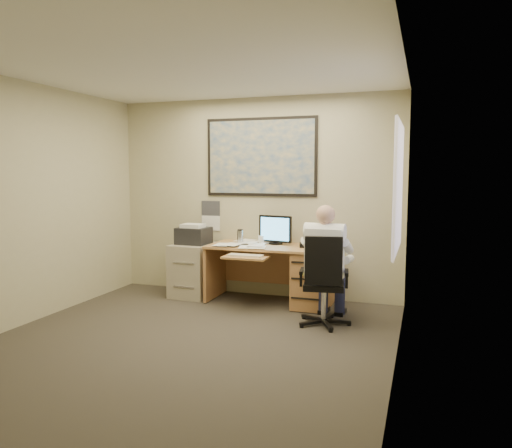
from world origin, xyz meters
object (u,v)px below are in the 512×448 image
(office_chair, at_px, (322,299))
(person, at_px, (325,265))
(desk, at_px, (295,270))
(filing_cabinet, at_px, (194,265))

(office_chair, distance_m, person, 0.38)
(desk, relative_size, person, 1.20)
(office_chair, height_order, person, person)
(desk, distance_m, person, 0.90)
(office_chair, bearing_deg, filing_cabinet, 149.24)
(desk, bearing_deg, filing_cabinet, -179.64)
(desk, distance_m, filing_cabinet, 1.43)
(filing_cabinet, bearing_deg, desk, 3.20)
(filing_cabinet, relative_size, office_chair, 0.98)
(filing_cabinet, height_order, office_chair, office_chair)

